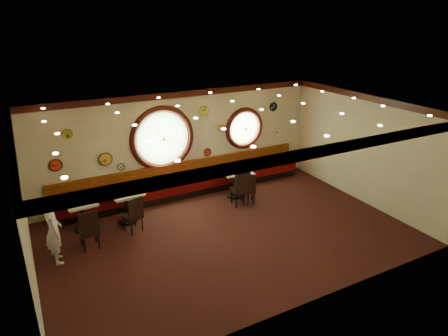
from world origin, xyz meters
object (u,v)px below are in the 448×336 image
condiment_a_salt (77,201)px  waiter (53,231)px  condiment_a_bottle (82,198)px  condiment_c_bottle (238,166)px  chair_a (89,228)px  chair_c (241,186)px  condiment_d_salt (238,171)px  condiment_b_bottle (130,187)px  condiment_d_pepper (240,171)px  table_d (239,181)px  condiment_c_pepper (237,169)px  condiment_c_salt (232,169)px  condiment_b_pepper (125,192)px  condiment_d_bottle (241,169)px  chair_b (134,212)px  condiment_a_pepper (81,200)px  table_c (235,180)px  table_a (82,213)px  table_b (127,203)px  chair_d (248,186)px  condiment_b_salt (121,191)px

condiment_a_salt → waiter: waiter is taller
condiment_a_bottle → condiment_c_bottle: bearing=-0.0°
chair_a → chair_c: size_ratio=0.91×
condiment_d_salt → condiment_b_bottle: 3.29m
condiment_b_bottle → condiment_d_pepper: bearing=-0.8°
table_d → condiment_c_pepper: size_ratio=7.38×
condiment_d_pepper → condiment_c_bottle: 0.18m
condiment_c_salt → condiment_b_bottle: condiment_b_bottle is taller
condiment_a_salt → condiment_d_pepper: condiment_a_salt is taller
condiment_c_bottle → condiment_b_pepper: bearing=-176.0°
table_d → condiment_d_salt: bearing=-171.5°
condiment_b_pepper → condiment_c_pepper: bearing=2.0°
condiment_c_bottle → waiter: (-5.43, -1.24, -0.17)m
condiment_c_salt → condiment_b_pepper: 3.31m
chair_a → condiment_d_bottle: bearing=10.8°
chair_b → condiment_a_bottle: (-1.11, 0.80, 0.30)m
table_d → waiter: 5.53m
condiment_a_pepper → condiment_a_bottle: size_ratio=0.80×
chair_a → condiment_c_pepper: chair_a is taller
chair_a → condiment_d_bottle: 4.85m
condiment_b_pepper → condiment_c_bottle: condiment_c_bottle is taller
table_c → table_d: (0.14, 0.02, -0.06)m
chair_a → condiment_c_salt: size_ratio=6.20×
condiment_a_salt → condiment_c_bottle: condiment_c_bottle is taller
chair_b → condiment_d_pepper: size_ratio=7.07×
table_c → condiment_d_bottle: size_ratio=5.19×
chair_a → waiter: (-0.77, -0.16, 0.20)m
table_a → condiment_d_pepper: 4.67m
condiment_a_salt → table_b: bearing=-4.9°
condiment_b_bottle → chair_d: bearing=-11.4°
condiment_d_bottle → table_c: bearing=-164.2°
chair_a → chair_b: chair_a is taller
condiment_d_pepper → condiment_a_salt: bearing=179.3°
table_b → chair_b: size_ratio=1.45×
chair_b → condiment_c_salt: chair_b is taller
table_b → condiment_d_bottle: bearing=1.8°
table_a → chair_b: (1.15, -0.73, 0.06)m
condiment_b_salt → condiment_d_pepper: (3.63, 0.02, -0.13)m
waiter → condiment_c_bottle: bearing=-81.5°
table_d → condiment_d_bottle: bearing=27.5°
condiment_a_salt → condiment_a_bottle: 0.14m
chair_c → condiment_d_salt: size_ratio=7.10×
condiment_a_salt → condiment_d_bottle: 4.81m
chair_d → condiment_a_pepper: (-4.56, 0.69, 0.30)m
table_a → condiment_a_bottle: bearing=59.9°
chair_d → condiment_c_pepper: (-0.04, 0.61, 0.36)m
condiment_a_pepper → condiment_b_salt: bearing=-5.5°
table_a → chair_d: chair_d is taller
condiment_b_salt → condiment_d_bottle: size_ratio=0.66×
condiment_c_pepper → chair_a: bearing=-168.1°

